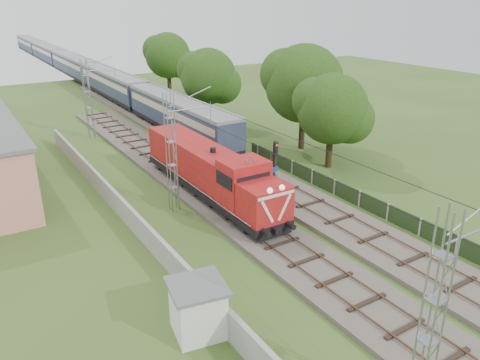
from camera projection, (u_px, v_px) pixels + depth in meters
ground at (325, 279)px, 24.15m from camera, size 140.00×140.00×0.00m
track_main at (251, 224)px, 29.60m from camera, size 4.20×70.00×0.45m
track_side at (218, 155)px, 42.31m from camera, size 4.20×80.00×0.45m
catenary at (172, 153)px, 30.66m from camera, size 3.31×70.00×8.00m
boundary_wall at (124, 211)px, 30.12m from camera, size 0.25×40.00×1.50m
fence at (388, 212)px, 30.25m from camera, size 0.12×32.00×1.20m
locomotive at (210, 171)px, 33.01m from camera, size 2.80×16.00×4.06m
coach_rake at (74, 64)px, 81.75m from camera, size 2.87×107.14×3.31m
signal_post at (275, 161)px, 31.82m from camera, size 0.50×0.39×4.57m
relay_hut at (198, 308)px, 19.95m from camera, size 2.70×2.70×2.42m
tree_a at (333, 110)px, 38.21m from camera, size 6.13×5.84×7.95m
tree_b at (305, 85)px, 42.62m from camera, size 7.52×7.16×9.75m
tree_c at (209, 77)px, 51.81m from camera, size 6.47×6.17×8.39m
tree_d at (168, 56)px, 67.44m from camera, size 6.81×6.49×8.83m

